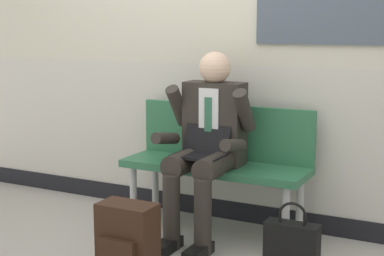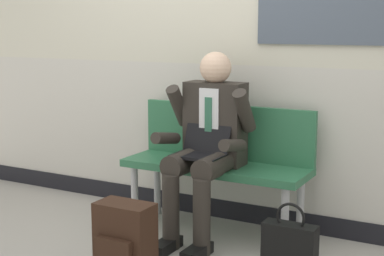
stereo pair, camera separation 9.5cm
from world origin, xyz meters
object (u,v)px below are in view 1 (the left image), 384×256
Objects in this scene: backpack at (127,242)px; handbag at (292,248)px; bench_with_person at (219,156)px; person_seated at (206,141)px.

handbag is at bearing 29.76° from backpack.
bench_with_person is 0.92m from handbag.
person_seated is 2.87× the size of backpack.
backpack is 1.00× the size of handbag.
bench_with_person is 0.24m from person_seated.
bench_with_person reaches higher than handbag.
bench_with_person is 1.03× the size of person_seated.
backpack is 0.93m from handbag.
person_seated is at bearing 155.89° from handbag.
person_seated is 2.87× the size of handbag.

